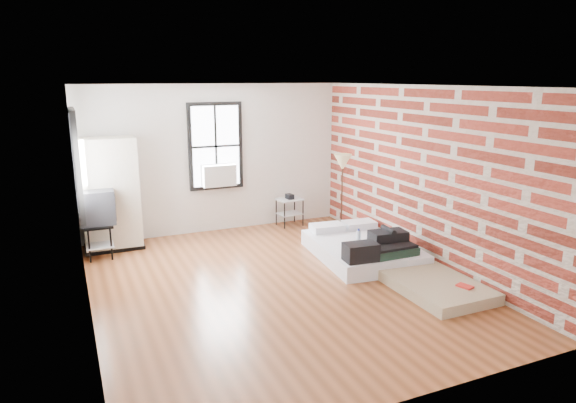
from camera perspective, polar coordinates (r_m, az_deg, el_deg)
name	(u,v)px	position (r m, az deg, el deg)	size (l,w,h in m)	color
ground	(276,285)	(7.49, -1.29, -9.22)	(6.00, 6.00, 0.00)	brown
room_shell	(281,161)	(7.42, -0.79, 4.53)	(5.02, 6.02, 2.80)	silver
mattress_main	(363,248)	(8.59, 8.29, -5.11)	(1.64, 2.10, 0.63)	white
mattress_bare	(416,273)	(7.80, 14.09, -7.72)	(1.04, 1.96, 0.42)	tan
wardrobe	(110,195)	(9.27, -19.14, 0.74)	(0.99, 0.58, 1.93)	black
side_table	(290,204)	(10.27, 0.18, -0.33)	(0.53, 0.44, 0.64)	black
floor_lamp	(343,167)	(9.51, 6.08, 3.88)	(0.33, 0.33, 1.54)	black
tv_stand	(97,208)	(9.02, -20.47, -0.67)	(0.59, 0.82, 1.13)	black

